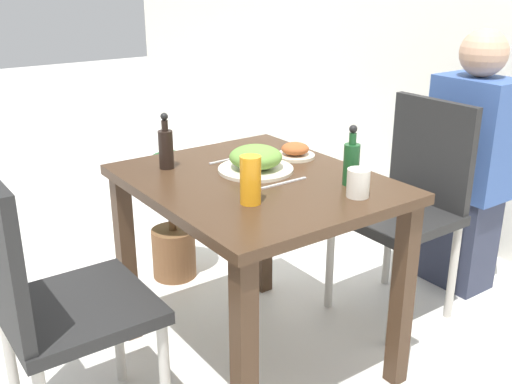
# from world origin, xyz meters

# --- Properties ---
(ground_plane) EXTENTS (16.00, 16.00, 0.00)m
(ground_plane) POSITION_xyz_m (0.00, 0.00, 0.00)
(ground_plane) COLOR silver
(dining_table) EXTENTS (0.91, 0.76, 0.72)m
(dining_table) POSITION_xyz_m (0.00, 0.00, 0.60)
(dining_table) COLOR #3D2819
(dining_table) RESTS_ON ground_plane
(chair_near) EXTENTS (0.42, 0.42, 0.91)m
(chair_near) POSITION_xyz_m (0.01, -0.73, 0.51)
(chair_near) COLOR black
(chair_near) RESTS_ON ground_plane
(chair_far) EXTENTS (0.42, 0.42, 0.91)m
(chair_far) POSITION_xyz_m (0.06, 0.73, 0.51)
(chair_far) COLOR black
(chair_far) RESTS_ON ground_plane
(food_plate) EXTENTS (0.27, 0.27, 0.09)m
(food_plate) POSITION_xyz_m (-0.07, 0.05, 0.76)
(food_plate) COLOR beige
(food_plate) RESTS_ON dining_table
(side_plate) EXTENTS (0.15, 0.15, 0.06)m
(side_plate) POSITION_xyz_m (-0.11, 0.26, 0.75)
(side_plate) COLOR beige
(side_plate) RESTS_ON dining_table
(drink_cup) EXTENTS (0.07, 0.07, 0.09)m
(drink_cup) POSITION_xyz_m (0.33, 0.16, 0.77)
(drink_cup) COLOR silver
(drink_cup) RESTS_ON dining_table
(juice_glass) EXTENTS (0.06, 0.06, 0.15)m
(juice_glass) POSITION_xyz_m (0.18, -0.15, 0.80)
(juice_glass) COLOR orange
(juice_glass) RESTS_ON dining_table
(sauce_bottle) EXTENTS (0.05, 0.05, 0.20)m
(sauce_bottle) POSITION_xyz_m (-0.28, -0.20, 0.80)
(sauce_bottle) COLOR black
(sauce_bottle) RESTS_ON dining_table
(condiment_bottle) EXTENTS (0.05, 0.05, 0.20)m
(condiment_bottle) POSITION_xyz_m (0.23, 0.22, 0.80)
(condiment_bottle) COLOR #194C23
(condiment_bottle) RESTS_ON dining_table
(fork_utensil) EXTENTS (0.02, 0.19, 0.00)m
(fork_utensil) POSITION_xyz_m (-0.23, 0.05, 0.73)
(fork_utensil) COLOR silver
(fork_utensil) RESTS_ON dining_table
(spoon_utensil) EXTENTS (0.01, 0.19, 0.00)m
(spoon_utensil) POSITION_xyz_m (0.10, 0.05, 0.73)
(spoon_utensil) COLOR silver
(spoon_utensil) RESTS_ON dining_table
(potted_plant_left) EXTENTS (0.30, 0.30, 0.63)m
(potted_plant_left) POSITION_xyz_m (-0.76, 0.06, 0.38)
(potted_plant_left) COLOR brown
(potted_plant_left) RESTS_ON ground_plane
(person_figure) EXTENTS (0.34, 0.22, 1.17)m
(person_figure) POSITION_xyz_m (0.07, 1.11, 0.58)
(person_figure) COLOR #2D3347
(person_figure) RESTS_ON ground_plane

